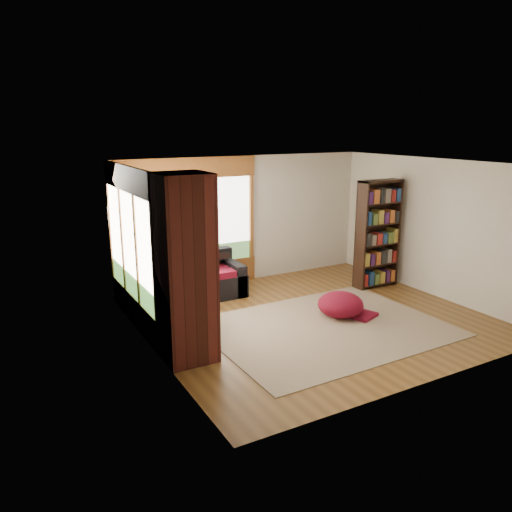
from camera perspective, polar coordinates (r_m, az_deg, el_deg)
name	(u,v)px	position (r m, az deg, el deg)	size (l,w,h in m)	color
floor	(313,318)	(8.61, 6.52, -7.11)	(5.50, 5.50, 0.00)	brown
ceiling	(318,164)	(8.02, 7.06, 10.42)	(5.50, 5.50, 0.00)	white
wall_back	(244,220)	(10.30, -1.36, 4.17)	(5.50, 0.04, 2.60)	silver
wall_front	(436,286)	(6.43, 19.86, -3.26)	(5.50, 0.04, 2.60)	silver
wall_left	(152,267)	(7.02, -11.81, -1.21)	(0.04, 5.00, 2.60)	silver
wall_right	(434,228)	(10.04, 19.66, 3.04)	(0.04, 5.00, 2.60)	silver
windows_back	(190,223)	(9.77, -7.53, 3.77)	(2.82, 0.10, 1.90)	#965826
windows_left	(130,245)	(8.13, -14.18, 1.21)	(0.10, 2.62, 1.90)	#965826
roller_blind	(117,212)	(8.85, -15.57, 4.84)	(0.03, 0.72, 0.90)	#728D5B
brick_chimney	(185,270)	(6.80, -8.11, -1.54)	(0.70, 0.70, 2.60)	#471914
sectional_sofa	(169,291)	(9.09, -9.93, -4.01)	(2.20, 2.20, 0.80)	black
area_rug	(326,328)	(8.25, 8.02, -8.11)	(3.73, 2.85, 0.01)	beige
bookshelf	(378,234)	(10.23, 13.76, 2.43)	(0.93, 0.31, 2.16)	black
pouf	(341,304)	(8.70, 9.64, -5.40)	(0.78, 0.78, 0.42)	maroon
dog_tan	(189,261)	(9.04, -7.71, -0.59)	(1.15, 0.96, 0.56)	olive
dog_brindle	(181,275)	(8.39, -8.53, -2.17)	(0.89, 0.97, 0.47)	black
throw_pillows	(167,263)	(9.09, -10.14, -0.82)	(1.98, 1.68, 0.45)	black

